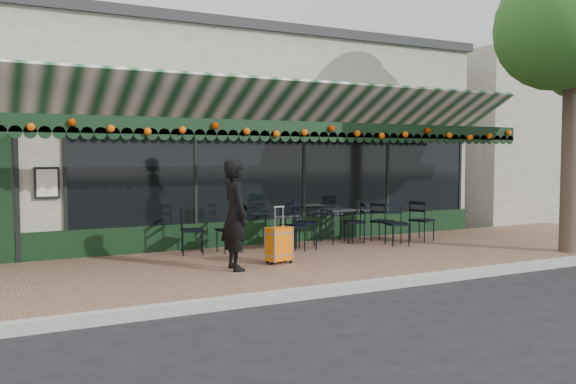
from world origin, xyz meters
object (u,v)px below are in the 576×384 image
chair_a_front (397,224)px  chair_solo (192,231)px  chair_a_right (382,222)px  woman (235,215)px  chair_a_extra (422,221)px  suitcase (279,245)px  chair_b_right (305,223)px  chair_b_front (293,227)px  chair_a_left (354,222)px  cafe_table_b (281,218)px  chair_b_left (229,230)px  cafe_table_a (337,212)px

chair_a_front → chair_solo: (-4.03, 0.88, 0.00)m
chair_a_right → chair_a_front: (-0.09, -0.61, 0.01)m
woman → chair_a_extra: size_ratio=2.04×
woman → chair_a_extra: (4.82, 1.22, -0.45)m
woman → suitcase: size_ratio=1.83×
chair_a_right → chair_b_right: 1.95m
chair_b_right → chair_b_front: chair_b_right is taller
woman → chair_b_front: woman is taller
chair_a_left → chair_solo: 3.55m
chair_solo → chair_a_extra: bearing=-81.7°
suitcase → chair_b_front: size_ratio=1.06×
chair_a_front → chair_b_right: bearing=177.2°
chair_b_front → chair_solo: bearing=179.3°
chair_solo → chair_a_front: bearing=-87.4°
chair_a_front → chair_a_right: bearing=94.1°
cafe_table_b → chair_b_front: bearing=-80.4°
chair_a_right → chair_b_front: 2.27m
chair_a_left → chair_b_left: bearing=-69.0°
suitcase → chair_a_extra: bearing=-1.5°
chair_a_left → chair_b_right: 1.42m
woman → chair_a_left: 3.88m
chair_a_right → chair_a_extra: size_ratio=0.97×
chair_a_left → chair_b_front: 1.74m
chair_a_right → cafe_table_a: bearing=47.5°
chair_a_left → chair_a_extra: (1.38, -0.52, 0.02)m
chair_b_front → suitcase: bearing=-114.2°
chair_solo → chair_a_left: bearing=-75.9°
chair_a_front → chair_b_front: 2.21m
chair_b_left → chair_solo: (-0.68, 0.12, 0.02)m
suitcase → chair_a_front: 3.14m
suitcase → chair_b_front: suitcase is taller
chair_a_right → chair_b_front: size_ratio=0.92×
cafe_table_b → chair_b_front: (0.06, -0.38, -0.14)m
suitcase → chair_a_right: size_ratio=1.15×
suitcase → chair_b_right: bearing=29.8°
chair_a_right → chair_solo: bearing=62.0°
chair_solo → suitcase: bearing=-133.7°
chair_a_front → chair_b_front: (-2.17, 0.43, 0.02)m
chair_a_front → chair_solo: chair_solo is taller
chair_a_extra → chair_b_left: chair_a_extra is taller
suitcase → chair_b_right: chair_b_right is taller
chair_b_right → cafe_table_b: bearing=76.4°
woman → chair_a_front: (3.92, 0.91, -0.45)m
cafe_table_b → chair_a_extra: 3.18m
chair_a_right → chair_a_extra: 0.87m
cafe_table_a → chair_b_left: 2.51m
chair_solo → chair_b_front: bearing=-88.8°
cafe_table_a → chair_b_left: bearing=-176.1°
chair_a_extra → chair_b_left: (-4.25, 0.45, -0.01)m
chair_b_right → chair_a_right: bearing=-62.6°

